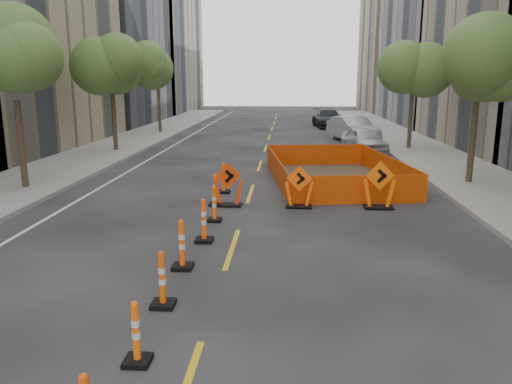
# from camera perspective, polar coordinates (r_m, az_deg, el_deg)

# --- Properties ---
(ground_plane) EXTENTS (140.00, 140.00, 0.00)m
(ground_plane) POSITION_cam_1_polar(r_m,az_deg,el_deg) (8.68, -5.73, -15.10)
(ground_plane) COLOR black
(sidewalk_left) EXTENTS (4.00, 90.00, 0.15)m
(sidewalk_left) POSITION_cam_1_polar(r_m,az_deg,el_deg) (22.47, -23.77, 1.50)
(sidewalk_left) COLOR gray
(sidewalk_left) RESTS_ON ground
(sidewalk_right) EXTENTS (4.00, 90.00, 0.15)m
(sidewalk_right) POSITION_cam_1_polar(r_m,az_deg,el_deg) (21.39, 24.61, 0.89)
(sidewalk_right) COLOR gray
(sidewalk_right) RESTS_ON ground
(bld_left_d) EXTENTS (12.00, 16.00, 14.00)m
(bld_left_d) POSITION_cam_1_polar(r_m,az_deg,el_deg) (50.31, -18.41, 15.51)
(bld_left_d) COLOR #4C4C51
(bld_left_d) RESTS_ON ground
(bld_left_e) EXTENTS (12.00, 20.00, 20.00)m
(bld_left_e) POSITION_cam_1_polar(r_m,az_deg,el_deg) (66.03, -13.11, 17.63)
(bld_left_e) COLOR gray
(bld_left_e) RESTS_ON ground
(bld_right_d) EXTENTS (12.00, 18.00, 20.00)m
(bld_right_d) POSITION_cam_1_polar(r_m,az_deg,el_deg) (50.62, 22.91, 18.57)
(bld_right_d) COLOR gray
(bld_right_d) RESTS_ON ground
(bld_right_e) EXTENTS (12.00, 14.00, 16.00)m
(bld_right_e) POSITION_cam_1_polar(r_m,az_deg,el_deg) (68.11, 17.61, 15.53)
(bld_right_e) COLOR tan
(bld_right_e) RESTS_ON ground
(tree_l_b) EXTENTS (2.80, 2.80, 5.95)m
(tree_l_b) POSITION_cam_1_polar(r_m,az_deg,el_deg) (20.08, -26.01, 12.89)
(tree_l_b) COLOR #382B1E
(tree_l_b) RESTS_ON ground
(tree_l_c) EXTENTS (2.80, 2.80, 5.95)m
(tree_l_c) POSITION_cam_1_polar(r_m,az_deg,el_deg) (29.23, -16.22, 13.22)
(tree_l_c) COLOR #382B1E
(tree_l_c) RESTS_ON ground
(tree_l_d) EXTENTS (2.80, 2.80, 5.95)m
(tree_l_d) POSITION_cam_1_polar(r_m,az_deg,el_deg) (38.80, -11.16, 13.25)
(tree_l_d) COLOR #382B1E
(tree_l_d) RESTS_ON ground
(tree_r_b) EXTENTS (2.80, 2.80, 5.95)m
(tree_r_b) POSITION_cam_1_polar(r_m,az_deg,el_deg) (20.81, 24.19, 13.00)
(tree_r_b) COLOR #382B1E
(tree_r_b) RESTS_ON ground
(tree_r_c) EXTENTS (2.80, 2.80, 5.95)m
(tree_r_c) POSITION_cam_1_polar(r_m,az_deg,el_deg) (30.40, 17.58, 13.10)
(tree_r_c) COLOR #382B1E
(tree_r_c) RESTS_ON ground
(channelizer_2) EXTENTS (0.38, 0.38, 0.98)m
(channelizer_2) POSITION_cam_1_polar(r_m,az_deg,el_deg) (7.65, -13.56, -15.35)
(channelizer_2) COLOR #F65A0A
(channelizer_2) RESTS_ON ground
(channelizer_3) EXTENTS (0.42, 0.42, 1.06)m
(channelizer_3) POSITION_cam_1_polar(r_m,az_deg,el_deg) (9.27, -10.68, -9.74)
(channelizer_3) COLOR #E14B09
(channelizer_3) RESTS_ON ground
(channelizer_4) EXTENTS (0.44, 0.44, 1.12)m
(channelizer_4) POSITION_cam_1_polar(r_m,az_deg,el_deg) (10.97, -8.46, -5.92)
(channelizer_4) COLOR #FE4C0A
(channelizer_4) RESTS_ON ground
(channelizer_5) EXTENTS (0.44, 0.44, 1.12)m
(channelizer_5) POSITION_cam_1_polar(r_m,az_deg,el_deg) (12.69, -5.98, -3.25)
(channelizer_5) COLOR #FC4D0A
(channelizer_5) RESTS_ON ground
(channelizer_6) EXTENTS (0.41, 0.41, 1.04)m
(channelizer_6) POSITION_cam_1_polar(r_m,az_deg,el_deg) (14.47, -4.80, -1.38)
(channelizer_6) COLOR #E35709
(channelizer_6) RESTS_ON ground
(channelizer_7) EXTENTS (0.42, 0.42, 1.05)m
(channelizer_7) POSITION_cam_1_polar(r_m,az_deg,el_deg) (16.30, -4.68, 0.26)
(channelizer_7) COLOR #EF540A
(channelizer_7) RESTS_ON ground
(channelizer_8) EXTENTS (0.45, 0.45, 1.13)m
(channelizer_8) POSITION_cam_1_polar(r_m,az_deg,el_deg) (18.10, -3.74, 1.65)
(channelizer_8) COLOR #F7520A
(channelizer_8) RESTS_ON ground
(chevron_sign_left) EXTENTS (1.11, 0.92, 1.44)m
(chevron_sign_left) POSITION_cam_1_polar(r_m,az_deg,el_deg) (16.16, -3.19, 0.87)
(chevron_sign_left) COLOR red
(chevron_sign_left) RESTS_ON ground
(chevron_sign_center) EXTENTS (1.00, 0.71, 1.37)m
(chevron_sign_center) POSITION_cam_1_polar(r_m,az_deg,el_deg) (16.01, 4.95, 0.60)
(chevron_sign_center) COLOR #FF550A
(chevron_sign_center) RESTS_ON ground
(chevron_sign_right) EXTENTS (1.12, 0.78, 1.54)m
(chevron_sign_right) POSITION_cam_1_polar(r_m,az_deg,el_deg) (16.29, 13.93, 0.78)
(chevron_sign_right) COLOR #F8630A
(chevron_sign_right) RESTS_ON ground
(safety_fence) EXTENTS (5.58, 8.35, 0.98)m
(safety_fence) POSITION_cam_1_polar(r_m,az_deg,el_deg) (20.50, 8.77, 2.62)
(safety_fence) COLOR #FF5C0D
(safety_fence) RESTS_ON ground
(parked_car_near) EXTENTS (2.48, 4.44, 1.43)m
(parked_car_near) POSITION_cam_1_polar(r_m,az_deg,el_deg) (28.75, 12.28, 5.82)
(parked_car_near) COLOR silver
(parked_car_near) RESTS_ON ground
(parked_car_mid) EXTENTS (3.24, 5.33, 1.66)m
(parked_car_mid) POSITION_cam_1_polar(r_m,az_deg,el_deg) (33.87, 11.00, 7.09)
(parked_car_mid) COLOR #AAACB0
(parked_car_mid) RESTS_ON ground
(parked_car_far) EXTENTS (2.70, 5.49, 1.54)m
(parked_car_far) POSITION_cam_1_polar(r_m,az_deg,el_deg) (43.76, 8.20, 8.35)
(parked_car_far) COLOR black
(parked_car_far) RESTS_ON ground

